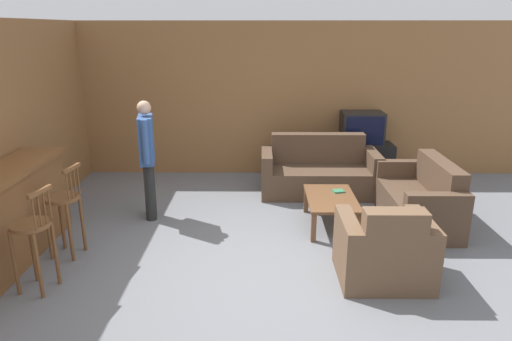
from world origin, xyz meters
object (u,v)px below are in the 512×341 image
book_on_table (338,191)px  loveseat_right (420,200)px  tv_unit (360,161)px  coffee_table (331,201)px  bar_chair_near (33,235)px  person_by_window (147,154)px  couch_far (319,173)px  tv (362,128)px  armchair_near (385,252)px  bar_chair_mid (64,207)px

book_on_table → loveseat_right: bearing=-3.9°
tv_unit → coffee_table: bearing=-111.4°
bar_chair_near → person_by_window: bearing=69.1°
couch_far → tv_unit: size_ratio=1.63×
bar_chair_near → tv: tv is taller
armchair_near → coffee_table: bearing=104.4°
bar_chair_near → bar_chair_mid: size_ratio=1.00×
loveseat_right → coffee_table: bearing=-173.8°
tv → book_on_table: tv is taller
bar_chair_mid → tv: (3.88, 2.84, 0.29)m
tv_unit → book_on_table: (-0.66, -1.81, 0.11)m
bar_chair_near → tv: size_ratio=1.54×
loveseat_right → book_on_table: bearing=176.1°
loveseat_right → tv_unit: size_ratio=1.40×
couch_far → tv: size_ratio=2.59×
loveseat_right → person_by_window: size_ratio=0.96×
person_by_window → loveseat_right: bearing=-2.0°
armchair_near → loveseat_right: bearing=60.0°
armchair_near → loveseat_right: size_ratio=0.59×
armchair_near → bar_chair_near: bearing=-176.5°
bar_chair_mid → couch_far: bearing=34.3°
couch_far → loveseat_right: size_ratio=1.17×
bar_chair_near → couch_far: bar_chair_near is taller
bar_chair_mid → tv: tv is taller
bar_chair_near → armchair_near: bar_chair_near is taller
couch_far → book_on_table: couch_far is taller
couch_far → book_on_table: (0.13, -1.08, 0.09)m
tv → person_by_window: bearing=-151.3°
tv_unit → tv: (0.00, -0.00, 0.57)m
armchair_near → loveseat_right: (0.85, 1.47, -0.01)m
bar_chair_mid → armchair_near: size_ratio=1.17×
loveseat_right → book_on_table: (-1.07, 0.07, 0.10)m
tv → person_by_window: person_by_window is taller
book_on_table → coffee_table: bearing=-121.4°
bar_chair_mid → couch_far: 3.75m
armchair_near → loveseat_right: 1.70m
couch_far → armchair_near: 2.65m
bar_chair_near → armchair_near: bearing=3.5°
bar_chair_near → person_by_window: 1.96m
loveseat_right → person_by_window: bearing=178.0°
bar_chair_near → coffee_table: (3.10, 1.55, -0.25)m
couch_far → coffee_table: 1.28m
bar_chair_mid → coffee_table: (3.10, 0.83, -0.25)m
tv_unit → bar_chair_mid: bearing=-143.8°
couch_far → armchair_near: couch_far is taller
bar_chair_mid → tv: size_ratio=1.54×
coffee_table → book_on_table: bearing=58.6°
couch_far → book_on_table: bearing=-83.2°
bar_chair_near → bar_chair_mid: same height
bar_chair_near → armchair_near: (3.44, 0.21, -0.27)m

